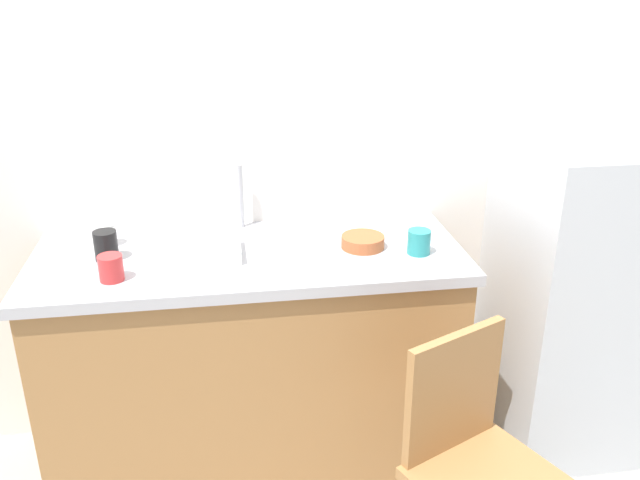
{
  "coord_description": "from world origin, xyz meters",
  "views": [
    {
      "loc": [
        -0.33,
        -1.55,
        1.87
      ],
      "look_at": [
        0.0,
        0.6,
        0.97
      ],
      "focal_mm": 37.28,
      "sensor_mm": 36.0,
      "label": 1
    }
  ],
  "objects_px": {
    "cup_teal": "(419,242)",
    "cup_white": "(106,235)",
    "chair": "(478,466)",
    "terracotta_bowl": "(363,242)",
    "cup_red": "(111,268)",
    "refrigerator": "(582,297)",
    "cup_black": "(106,245)",
    "dish_tray": "(200,250)"
  },
  "relations": [
    {
      "from": "cup_red",
      "to": "dish_tray",
      "type": "bearing_deg",
      "value": 27.29
    },
    {
      "from": "cup_teal",
      "to": "cup_white",
      "type": "relative_size",
      "value": 1.05
    },
    {
      "from": "dish_tray",
      "to": "cup_white",
      "type": "bearing_deg",
      "value": 155.14
    },
    {
      "from": "refrigerator",
      "to": "cup_teal",
      "type": "bearing_deg",
      "value": -172.15
    },
    {
      "from": "refrigerator",
      "to": "terracotta_bowl",
      "type": "height_order",
      "value": "refrigerator"
    },
    {
      "from": "terracotta_bowl",
      "to": "cup_black",
      "type": "height_order",
      "value": "cup_black"
    },
    {
      "from": "refrigerator",
      "to": "cup_red",
      "type": "bearing_deg",
      "value": -174.86
    },
    {
      "from": "dish_tray",
      "to": "cup_red",
      "type": "bearing_deg",
      "value": -152.71
    },
    {
      "from": "cup_black",
      "to": "terracotta_bowl",
      "type": "bearing_deg",
      "value": -1.99
    },
    {
      "from": "cup_black",
      "to": "cup_white",
      "type": "relative_size",
      "value": 1.25
    },
    {
      "from": "cup_black",
      "to": "cup_white",
      "type": "distance_m",
      "value": 0.13
    },
    {
      "from": "dish_tray",
      "to": "cup_red",
      "type": "distance_m",
      "value": 0.32
    },
    {
      "from": "refrigerator",
      "to": "cup_red",
      "type": "xyz_separation_m",
      "value": [
        -1.78,
        -0.16,
        0.33
      ]
    },
    {
      "from": "terracotta_bowl",
      "to": "cup_white",
      "type": "xyz_separation_m",
      "value": [
        -0.92,
        0.16,
        0.02
      ]
    },
    {
      "from": "cup_red",
      "to": "chair",
      "type": "bearing_deg",
      "value": -27.51
    },
    {
      "from": "cup_black",
      "to": "cup_white",
      "type": "bearing_deg",
      "value": 98.21
    },
    {
      "from": "chair",
      "to": "cup_black",
      "type": "relative_size",
      "value": 8.54
    },
    {
      "from": "refrigerator",
      "to": "chair",
      "type": "bearing_deg",
      "value": -134.26
    },
    {
      "from": "chair",
      "to": "refrigerator",
      "type": "bearing_deg",
      "value": 20.74
    },
    {
      "from": "terracotta_bowl",
      "to": "cup_teal",
      "type": "bearing_deg",
      "value": -23.86
    },
    {
      "from": "dish_tray",
      "to": "cup_white",
      "type": "xyz_separation_m",
      "value": [
        -0.34,
        0.16,
        0.02
      ]
    },
    {
      "from": "dish_tray",
      "to": "refrigerator",
      "type": "bearing_deg",
      "value": 0.53
    },
    {
      "from": "cup_white",
      "to": "chair",
      "type": "bearing_deg",
      "value": -37.34
    },
    {
      "from": "refrigerator",
      "to": "cup_white",
      "type": "bearing_deg",
      "value": 175.5
    },
    {
      "from": "dish_tray",
      "to": "cup_teal",
      "type": "distance_m",
      "value": 0.77
    },
    {
      "from": "refrigerator",
      "to": "cup_black",
      "type": "xyz_separation_m",
      "value": [
        -1.82,
        0.01,
        0.33
      ]
    },
    {
      "from": "terracotta_bowl",
      "to": "chair",
      "type": "bearing_deg",
      "value": -73.34
    },
    {
      "from": "chair",
      "to": "terracotta_bowl",
      "type": "bearing_deg",
      "value": 81.67
    },
    {
      "from": "refrigerator",
      "to": "terracotta_bowl",
      "type": "relative_size",
      "value": 8.19
    },
    {
      "from": "refrigerator",
      "to": "cup_black",
      "type": "relative_size",
      "value": 12.28
    },
    {
      "from": "cup_white",
      "to": "cup_teal",
      "type": "bearing_deg",
      "value": -12.44
    },
    {
      "from": "terracotta_bowl",
      "to": "cup_white",
      "type": "relative_size",
      "value": 1.87
    },
    {
      "from": "terracotta_bowl",
      "to": "cup_red",
      "type": "bearing_deg",
      "value": -170.7
    },
    {
      "from": "dish_tray",
      "to": "cup_teal",
      "type": "xyz_separation_m",
      "value": [
        0.77,
        -0.09,
        0.02
      ]
    },
    {
      "from": "cup_teal",
      "to": "chair",
      "type": "bearing_deg",
      "value": -87.71
    },
    {
      "from": "cup_teal",
      "to": "cup_red",
      "type": "xyz_separation_m",
      "value": [
        -1.05,
        -0.06,
        -0.0
      ]
    },
    {
      "from": "chair",
      "to": "cup_white",
      "type": "bearing_deg",
      "value": 117.67
    },
    {
      "from": "terracotta_bowl",
      "to": "cup_red",
      "type": "distance_m",
      "value": 0.88
    },
    {
      "from": "refrigerator",
      "to": "cup_teal",
      "type": "xyz_separation_m",
      "value": [
        -0.73,
        -0.1,
        0.33
      ]
    },
    {
      "from": "cup_red",
      "to": "cup_white",
      "type": "relative_size",
      "value": 1.03
    },
    {
      "from": "refrigerator",
      "to": "terracotta_bowl",
      "type": "bearing_deg",
      "value": -178.85
    },
    {
      "from": "refrigerator",
      "to": "terracotta_bowl",
      "type": "distance_m",
      "value": 0.96
    }
  ]
}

